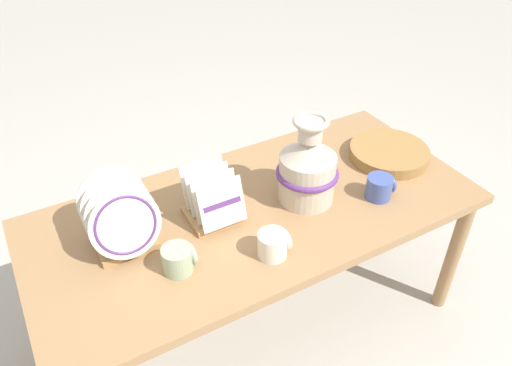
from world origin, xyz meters
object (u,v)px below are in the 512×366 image
object	(u,v)px
dish_rack_round_plates	(121,222)
mug_sage_glaze	(179,259)
ceramic_vase	(308,168)
wicker_charger_stack	(389,153)
mug_cream_glaze	(274,244)
dish_rack_square_plates	(213,203)
mug_cobalt_glaze	(380,187)

from	to	relation	value
dish_rack_round_plates	mug_sage_glaze	distance (m)	0.22
ceramic_vase	wicker_charger_stack	xyz separation A→B (m)	(0.43, 0.05, -0.11)
ceramic_vase	mug_cream_glaze	world-z (taller)	ceramic_vase
dish_rack_square_plates	mug_cream_glaze	xyz separation A→B (m)	(0.08, -0.26, -0.02)
dish_rack_round_plates	dish_rack_square_plates	xyz separation A→B (m)	(0.31, -0.01, -0.04)
dish_rack_round_plates	mug_cobalt_glaze	distance (m)	0.90
wicker_charger_stack	mug_cream_glaze	bearing A→B (deg)	-160.90
ceramic_vase	dish_rack_round_plates	world-z (taller)	ceramic_vase
ceramic_vase	dish_rack_square_plates	distance (m)	0.35
mug_sage_glaze	mug_cream_glaze	size ratio (longest dim) A/B	1.00
dish_rack_round_plates	wicker_charger_stack	distance (m)	1.08
dish_rack_round_plates	ceramic_vase	bearing A→B (deg)	-7.18
dish_rack_round_plates	wicker_charger_stack	world-z (taller)	dish_rack_round_plates
mug_cream_glaze	dish_rack_square_plates	bearing A→B (deg)	107.99
mug_cream_glaze	wicker_charger_stack	bearing A→B (deg)	19.10
wicker_charger_stack	mug_sage_glaze	xyz separation A→B (m)	(-0.96, -0.15, 0.02)
dish_rack_square_plates	mug_cream_glaze	distance (m)	0.27
wicker_charger_stack	mug_cream_glaze	distance (m)	0.72
wicker_charger_stack	mug_sage_glaze	distance (m)	0.97
wicker_charger_stack	mug_cobalt_glaze	size ratio (longest dim) A/B	3.09
ceramic_vase	wicker_charger_stack	bearing A→B (deg)	6.60
dish_rack_square_plates	mug_cobalt_glaze	bearing A→B (deg)	-19.00
dish_rack_round_plates	mug_sage_glaze	xyz separation A→B (m)	(0.11, -0.18, -0.06)
dish_rack_square_plates	wicker_charger_stack	bearing A→B (deg)	-1.56
ceramic_vase	wicker_charger_stack	world-z (taller)	ceramic_vase
dish_rack_round_plates	mug_cream_glaze	distance (m)	0.48
wicker_charger_stack	mug_cobalt_glaze	xyz separation A→B (m)	(-0.20, -0.17, 0.02)
dish_rack_round_plates	wicker_charger_stack	bearing A→B (deg)	-1.61
wicker_charger_stack	mug_sage_glaze	bearing A→B (deg)	-171.12
mug_cobalt_glaze	dish_rack_square_plates	bearing A→B (deg)	161.00
dish_rack_square_plates	ceramic_vase	bearing A→B (deg)	-12.15
wicker_charger_stack	mug_cream_glaze	xyz separation A→B (m)	(-0.68, -0.24, 0.02)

